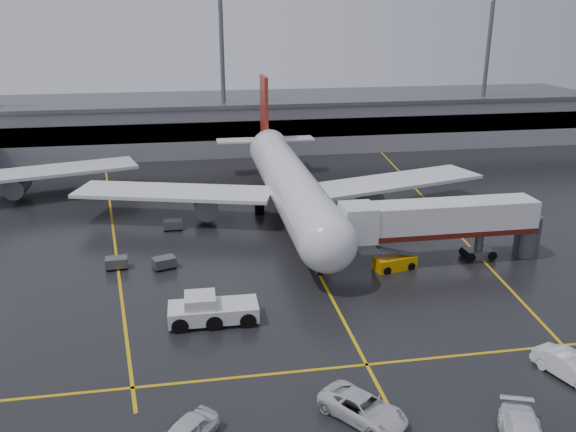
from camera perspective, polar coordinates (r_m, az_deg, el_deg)
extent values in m
plane|color=black|center=(61.18, 1.53, -2.83)|extent=(220.00, 220.00, 0.00)
cube|color=gold|center=(61.17, 1.53, -2.82)|extent=(0.25, 90.00, 0.02)
cube|color=gold|center=(42.17, 7.52, -13.87)|extent=(60.00, 0.25, 0.02)
cube|color=gold|center=(70.05, -16.40, -0.73)|extent=(9.99, 69.35, 0.02)
cube|color=gold|center=(75.38, 13.57, 0.92)|extent=(7.57, 69.64, 0.02)
cube|color=gray|center=(105.93, -3.55, 8.82)|extent=(120.00, 18.00, 8.00)
cube|color=black|center=(97.24, -2.98, 8.20)|extent=(120.00, 0.40, 3.00)
cube|color=#595B60|center=(105.25, -3.60, 11.12)|extent=(122.00, 19.00, 0.60)
cylinder|color=#595B60|center=(98.38, -6.23, 12.96)|extent=(0.70, 0.70, 25.00)
cylinder|color=#595B60|center=(110.73, 18.33, 12.81)|extent=(0.70, 0.70, 25.00)
cylinder|color=silver|center=(67.25, 0.24, 3.01)|extent=(5.20, 36.00, 5.20)
sphere|color=silver|center=(50.55, 3.77, -2.59)|extent=(5.20, 5.20, 5.20)
cone|color=silver|center=(87.26, -2.17, 7.15)|extent=(4.94, 8.00, 4.94)
cube|color=maroon|center=(87.36, -2.30, 10.43)|extent=(0.50, 5.50, 8.50)
cube|color=silver|center=(87.22, -2.17, 7.28)|extent=(14.00, 3.00, 0.25)
cube|color=silver|center=(68.48, -10.84, 2.26)|extent=(22.80, 11.83, 0.40)
cube|color=silver|center=(72.61, 10.13, 3.26)|extent=(22.80, 11.83, 0.40)
cylinder|color=#595B60|center=(67.93, -7.83, 1.05)|extent=(2.60, 4.50, 2.60)
cylinder|color=#595B60|center=(71.00, 7.67, 1.85)|extent=(2.60, 4.50, 2.60)
cylinder|color=#595B60|center=(54.48, 2.97, -4.57)|extent=(0.56, 0.56, 2.00)
cylinder|color=#595B60|center=(70.58, -2.75, 1.05)|extent=(0.56, 0.56, 2.00)
cylinder|color=#595B60|center=(71.59, 2.34, 1.32)|extent=(0.56, 0.56, 2.00)
cylinder|color=black|center=(54.70, 2.96, -5.09)|extent=(0.40, 1.10, 1.10)
cylinder|color=black|center=(70.72, -2.74, 0.71)|extent=(1.00, 1.40, 1.40)
cylinder|color=black|center=(71.73, 2.34, 0.98)|extent=(1.00, 1.40, 1.40)
cube|color=silver|center=(81.99, -22.02, 3.97)|extent=(22.80, 11.83, 0.40)
cylinder|color=#595B60|center=(82.22, -24.42, 2.68)|extent=(2.60, 4.50, 2.60)
cube|color=silver|center=(57.81, 14.50, -0.14)|extent=(18.00, 3.20, 3.00)
cube|color=#4B130C|center=(58.24, 14.39, -1.34)|extent=(18.00, 3.30, 0.50)
cube|color=silver|center=(55.04, 6.67, -0.62)|extent=(3.00, 3.40, 3.30)
cylinder|color=#595B60|center=(60.49, 17.74, -2.52)|extent=(0.80, 0.80, 3.00)
cube|color=#595B60|center=(60.87, 17.64, -3.44)|extent=(2.60, 1.60, 0.90)
cylinder|color=#595B60|center=(62.73, 21.86, -1.74)|extent=(2.40, 2.40, 4.00)
cylinder|color=black|center=(60.39, 16.71, -3.52)|extent=(0.90, 1.80, 0.90)
cylinder|color=black|center=(61.37, 18.56, -3.35)|extent=(0.90, 1.80, 0.90)
cube|color=silver|center=(46.85, -7.12, -9.02)|extent=(6.87, 2.82, 1.17)
cube|color=silver|center=(46.39, -8.39, -8.02)|extent=(2.37, 2.37, 0.98)
cube|color=black|center=(46.39, -8.39, -8.02)|extent=(2.14, 2.14, 0.88)
cylinder|color=black|center=(47.04, -10.24, -9.55)|extent=(1.31, 2.95, 1.27)
cylinder|color=black|center=(47.01, -7.10, -9.39)|extent=(1.31, 2.95, 1.27)
cylinder|color=black|center=(47.12, -3.98, -9.21)|extent=(1.31, 2.95, 1.27)
cube|color=orange|center=(56.51, 10.15, -4.40)|extent=(4.16, 2.45, 1.19)
cube|color=#595B60|center=(56.07, 10.22, -3.34)|extent=(3.88, 1.79, 1.36)
cylinder|color=black|center=(55.97, 9.00, -4.88)|extent=(1.15, 1.96, 0.76)
cylinder|color=black|center=(57.29, 11.23, -4.44)|extent=(1.15, 1.96, 0.76)
imported|color=silver|center=(37.00, 7.18, -17.72)|extent=(5.34, 5.88, 1.52)
imported|color=white|center=(44.08, 25.36, -12.91)|extent=(3.31, 5.37, 1.67)
cube|color=#595B60|center=(56.81, -11.72, -4.32)|extent=(2.31, 1.87, 0.90)
cylinder|color=black|center=(56.36, -12.32, -5.08)|extent=(0.40, 0.20, 0.40)
cylinder|color=black|center=(56.76, -10.77, -4.79)|extent=(0.40, 0.20, 0.40)
cylinder|color=black|center=(57.25, -12.61, -4.71)|extent=(0.40, 0.20, 0.40)
cylinder|color=black|center=(57.64, -11.08, -4.43)|extent=(0.40, 0.20, 0.40)
cube|color=#595B60|center=(57.84, -16.03, -4.25)|extent=(2.10, 1.45, 0.90)
cylinder|color=black|center=(57.61, -16.79, -4.94)|extent=(0.40, 0.20, 0.40)
cylinder|color=black|center=(57.53, -15.20, -4.81)|extent=(0.40, 0.20, 0.40)
cylinder|color=black|center=(58.53, -16.76, -4.55)|extent=(0.40, 0.20, 0.40)
cylinder|color=black|center=(58.45, -15.20, -4.43)|extent=(0.40, 0.20, 0.40)
cube|color=#595B60|center=(66.46, -10.92, -0.77)|extent=(2.03, 1.35, 0.90)
cylinder|color=black|center=(66.16, -11.58, -1.34)|extent=(0.40, 0.20, 0.40)
cylinder|color=black|center=(66.15, -10.20, -1.25)|extent=(0.40, 0.20, 0.40)
cylinder|color=black|center=(67.10, -11.58, -1.05)|extent=(0.40, 0.20, 0.40)
cylinder|color=black|center=(67.09, -10.22, -0.96)|extent=(0.40, 0.20, 0.40)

